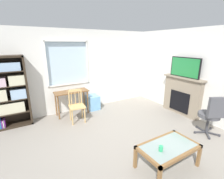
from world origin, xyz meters
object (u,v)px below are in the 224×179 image
object	(u,v)px
fireplace	(182,96)
sippy_cup	(161,148)
bookshelf	(8,91)
wooden_chair	(77,106)
desk_under_window	(72,95)
office_chair	(212,114)
coffee_table	(168,149)
plastic_drawer_unit	(93,102)
tv	(185,67)

from	to	relation	value
fireplace	sippy_cup	xyz separation A→B (m)	(-2.40, -1.39, -0.11)
bookshelf	wooden_chair	xyz separation A→B (m)	(1.56, -0.62, -0.50)
desk_under_window	wooden_chair	distance (m)	0.54
office_chair	sippy_cup	bearing A→B (deg)	-173.32
coffee_table	desk_under_window	bearing A→B (deg)	103.49
bookshelf	wooden_chair	world-z (taller)	bookshelf
desk_under_window	bookshelf	bearing A→B (deg)	176.14
fireplace	office_chair	distance (m)	1.27
sippy_cup	desk_under_window	bearing A→B (deg)	99.41
plastic_drawer_unit	wooden_chair	bearing A→B (deg)	-143.03
fireplace	sippy_cup	size ratio (longest dim) A/B	14.23
desk_under_window	coffee_table	world-z (taller)	desk_under_window
wooden_chair	fireplace	world-z (taller)	fireplace
wooden_chair	bookshelf	bearing A→B (deg)	158.24
wooden_chair	plastic_drawer_unit	world-z (taller)	wooden_chair
coffee_table	wooden_chair	bearing A→B (deg)	106.73
tv	coffee_table	size ratio (longest dim) A/B	0.89
fireplace	tv	xyz separation A→B (m)	(-0.02, 0.00, 0.87)
plastic_drawer_unit	sippy_cup	bearing A→B (deg)	-93.88
plastic_drawer_unit	fireplace	xyz separation A→B (m)	(2.19, -1.73, 0.35)
desk_under_window	sippy_cup	size ratio (longest dim) A/B	11.04
wooden_chair	sippy_cup	world-z (taller)	wooden_chair
coffee_table	sippy_cup	size ratio (longest dim) A/B	11.51
bookshelf	coffee_table	size ratio (longest dim) A/B	1.78
tv	desk_under_window	bearing A→B (deg)	149.86
fireplace	coffee_table	size ratio (longest dim) A/B	1.24
bookshelf	coffee_table	world-z (taller)	bookshelf
desk_under_window	tv	distance (m)	3.45
wooden_chair	office_chair	distance (m)	3.38
tv	office_chair	size ratio (longest dim) A/B	0.93
plastic_drawer_unit	coffee_table	distance (m)	3.09
desk_under_window	plastic_drawer_unit	size ratio (longest dim) A/B	2.14
wooden_chair	desk_under_window	bearing A→B (deg)	86.67
wooden_chair	plastic_drawer_unit	size ratio (longest dim) A/B	1.94
plastic_drawer_unit	sippy_cup	size ratio (longest dim) A/B	5.16
bookshelf	desk_under_window	xyz separation A→B (m)	(1.59, -0.11, -0.34)
plastic_drawer_unit	sippy_cup	distance (m)	3.13
office_chair	plastic_drawer_unit	bearing A→B (deg)	120.34
bookshelf	coffee_table	bearing A→B (deg)	-53.65
desk_under_window	tv	world-z (taller)	tv
plastic_drawer_unit	coffee_table	xyz separation A→B (m)	(0.01, -3.09, 0.14)
office_chair	sippy_cup	size ratio (longest dim) A/B	11.11
fireplace	sippy_cup	distance (m)	2.78
bookshelf	fireplace	distance (m)	4.85
wooden_chair	coffee_table	xyz separation A→B (m)	(0.76, -2.53, -0.09)
desk_under_window	wooden_chair	size ratio (longest dim) A/B	1.10
fireplace	office_chair	world-z (taller)	fireplace
fireplace	tv	bearing A→B (deg)	180.00
bookshelf	desk_under_window	bearing A→B (deg)	-3.86
sippy_cup	fireplace	bearing A→B (deg)	30.05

